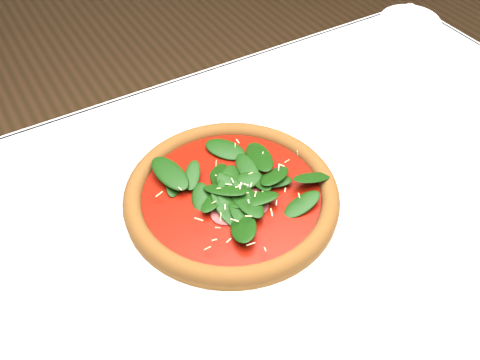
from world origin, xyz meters
TOP-DOWN VIEW (x-y plane):
  - dining_table at (0.00, 0.00)m, footprint 1.21×0.81m
  - plate at (-0.04, 0.08)m, footprint 0.35×0.35m
  - pizza at (-0.04, 0.08)m, footprint 0.38×0.38m
  - saucer_far at (0.54, 0.34)m, footprint 0.12×0.12m

SIDE VIEW (x-z plane):
  - dining_table at x=0.00m, z-range 0.27..1.02m
  - saucer_far at x=0.54m, z-range 0.75..0.76m
  - plate at x=-0.04m, z-range 0.75..0.77m
  - pizza at x=-0.04m, z-range 0.76..0.80m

